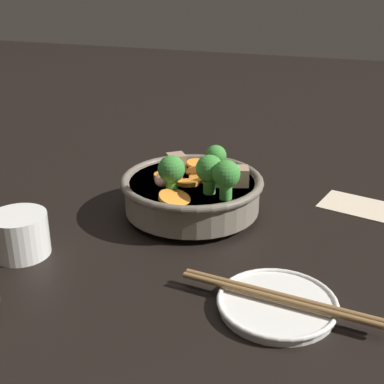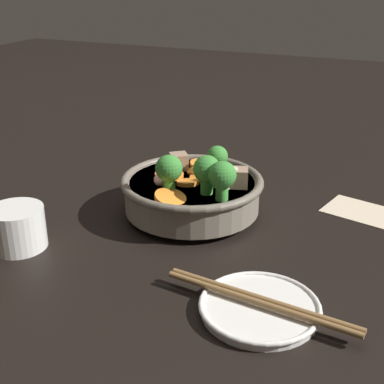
{
  "view_description": "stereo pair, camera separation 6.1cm",
  "coord_description": "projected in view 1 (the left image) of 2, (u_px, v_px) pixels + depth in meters",
  "views": [
    {
      "loc": [
        -0.24,
        0.69,
        0.36
      ],
      "look_at": [
        0.0,
        0.0,
        0.04
      ],
      "focal_mm": 50.0,
      "sensor_mm": 36.0,
      "label": 1
    },
    {
      "loc": [
        -0.29,
        0.67,
        0.36
      ],
      "look_at": [
        0.0,
        0.0,
        0.04
      ],
      "focal_mm": 50.0,
      "sensor_mm": 36.0,
      "label": 2
    }
  ],
  "objects": [
    {
      "name": "ground_plane",
      "position": [
        192.0,
        214.0,
        0.81
      ],
      "size": [
        3.0,
        3.0,
        0.0
      ],
      "primitive_type": "plane",
      "color": "black"
    },
    {
      "name": "side_saucer",
      "position": [
        277.0,
        304.0,
        0.59
      ],
      "size": [
        0.13,
        0.13,
        0.01
      ],
      "color": "white",
      "rests_on": "ground_plane"
    },
    {
      "name": "chopsticks_pair",
      "position": [
        278.0,
        297.0,
        0.59
      ],
      "size": [
        0.23,
        0.04,
        0.01
      ],
      "color": "olive",
      "rests_on": "side_saucer"
    },
    {
      "name": "tea_cup",
      "position": [
        20.0,
        234.0,
        0.69
      ],
      "size": [
        0.07,
        0.07,
        0.06
      ],
      "color": "white",
      "rests_on": "ground_plane"
    },
    {
      "name": "napkin",
      "position": [
        358.0,
        205.0,
        0.84
      ],
      "size": [
        0.13,
        0.1,
        0.0
      ],
      "color": "beige",
      "rests_on": "ground_plane"
    },
    {
      "name": "stirfry_bowl",
      "position": [
        193.0,
        190.0,
        0.8
      ],
      "size": [
        0.21,
        0.21,
        0.11
      ],
      "color": "slate",
      "rests_on": "ground_plane"
    }
  ]
}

